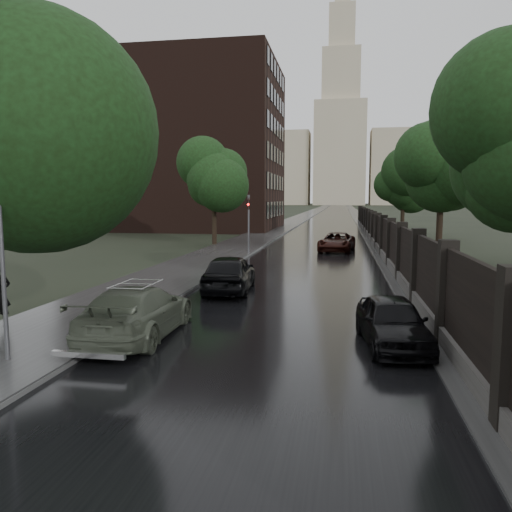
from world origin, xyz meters
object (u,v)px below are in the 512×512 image
object	(u,v)px
tree_right_c	(404,186)
car_right_near	(392,322)
tree_right_b	(441,177)
car_right_far	(337,242)
lamp_post	(2,248)
hatchback_left	(229,273)
volga_sedan	(137,312)
traffic_light	(249,219)
tree_left_far	(214,179)

from	to	relation	value
tree_right_c	car_right_near	size ratio (longest dim) A/B	1.86
tree_right_b	car_right_far	world-z (taller)	tree_right_b
car_right_far	lamp_post	bearing A→B (deg)	-97.80
car_right_far	tree_right_b	bearing A→B (deg)	-36.40
tree_right_b	hatchback_left	size ratio (longest dim) A/B	1.56
volga_sedan	car_right_far	bearing A→B (deg)	-104.08
tree_right_b	traffic_light	size ratio (longest dim) A/B	1.75
tree_right_c	hatchback_left	bearing A→B (deg)	-109.07
volga_sedan	car_right_far	distance (m)	23.96
traffic_light	lamp_post	bearing A→B (deg)	-92.68
car_right_near	traffic_light	bearing A→B (deg)	103.73
traffic_light	hatchback_left	xyz separation A→B (m)	(1.81, -13.90, -1.63)
hatchback_left	car_right_far	size ratio (longest dim) A/B	0.93
tree_right_b	hatchback_left	xyz separation A→B (m)	(-9.99, -10.91, -4.18)
lamp_post	traffic_light	world-z (taller)	lamp_post
tree_left_far	tree_right_b	distance (m)	17.45
tree_right_b	volga_sedan	xyz separation A→B (m)	(-10.98, -17.80, -4.24)
tree_left_far	lamp_post	size ratio (longest dim) A/B	1.45
car_right_near	tree_left_far	bearing A→B (deg)	107.33
lamp_post	hatchback_left	xyz separation A→B (m)	(2.91, 9.59, -1.90)
car_right_near	car_right_far	size ratio (longest dim) A/B	0.78
volga_sedan	hatchback_left	world-z (taller)	hatchback_left
tree_right_b	tree_right_c	xyz separation A→B (m)	(0.00, 18.00, 0.00)
lamp_post	volga_sedan	bearing A→B (deg)	54.58
traffic_light	car_right_near	xyz separation A→B (m)	(7.53, -20.49, -1.76)
tree_left_far	volga_sedan	size ratio (longest dim) A/B	1.51
tree_right_c	car_right_far	bearing A→B (deg)	-115.48
tree_right_c	volga_sedan	size ratio (longest dim) A/B	1.43
tree_right_c	traffic_light	xyz separation A→B (m)	(-11.80, -15.01, -2.55)
tree_right_c	hatchback_left	distance (m)	30.87
lamp_post	car_right_near	bearing A→B (deg)	19.19
car_right_far	hatchback_left	bearing A→B (deg)	-96.71
tree_left_far	car_right_near	distance (m)	28.24
car_right_far	car_right_near	bearing A→B (deg)	-78.78
volga_sedan	car_right_near	size ratio (longest dim) A/B	1.30
traffic_light	car_right_far	bearing A→B (deg)	23.98
tree_right_c	tree_right_b	bearing A→B (deg)	-90.00
tree_right_b	volga_sedan	distance (m)	21.33
tree_right_c	traffic_light	distance (m)	19.26
tree_right_c	traffic_light	size ratio (longest dim) A/B	1.75
tree_left_far	traffic_light	bearing A→B (deg)	-53.53
tree_right_c	car_right_far	size ratio (longest dim) A/B	1.45
hatchback_left	volga_sedan	bearing A→B (deg)	77.60
tree_right_b	tree_right_c	world-z (taller)	same
lamp_post	traffic_light	distance (m)	23.52
tree_left_far	car_right_far	distance (m)	10.90
car_right_far	tree_right_c	bearing A→B (deg)	71.72
tree_left_far	car_right_near	world-z (taller)	tree_left_far
hatchback_left	car_right_far	bearing A→B (deg)	-108.19
tree_left_far	tree_right_b	world-z (taller)	tree_left_far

